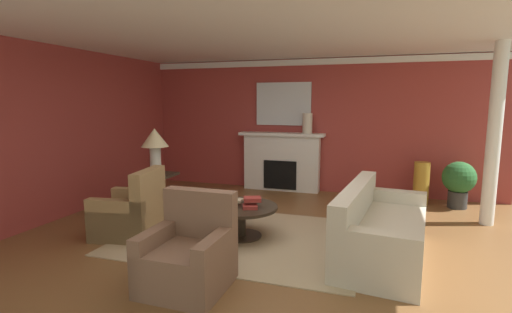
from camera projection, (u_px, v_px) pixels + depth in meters
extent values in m
plane|color=brown|center=(264.00, 245.00, 4.96)|extent=(9.01, 9.01, 0.00)
cube|color=#9E3833|center=(310.00, 126.00, 7.88)|extent=(7.53, 0.12, 2.75)
cube|color=#9E3833|center=(62.00, 133.00, 6.11)|extent=(0.12, 7.11, 2.75)
cube|color=white|center=(272.00, 31.00, 4.84)|extent=(7.53, 7.11, 0.06)
cube|color=white|center=(310.00, 62.00, 7.62)|extent=(7.53, 0.08, 0.12)
cube|color=tan|center=(242.00, 237.00, 5.25)|extent=(3.21, 2.41, 0.01)
cube|color=white|center=(282.00, 163.00, 7.97)|extent=(1.60, 0.25, 1.17)
cube|color=black|center=(281.00, 174.00, 7.99)|extent=(0.70, 0.26, 0.60)
cube|color=white|center=(281.00, 134.00, 7.85)|extent=(1.80, 0.35, 0.06)
cube|color=silver|center=(283.00, 104.00, 7.90)|extent=(1.17, 0.04, 0.89)
cube|color=beige|center=(384.00, 238.00, 4.57)|extent=(1.15, 2.20, 0.45)
cube|color=beige|center=(356.00, 201.00, 4.66)|extent=(0.46, 2.11, 0.40)
cube|color=beige|center=(373.00, 261.00, 3.71)|extent=(0.92, 0.31, 0.62)
cube|color=beige|center=(392.00, 211.00, 5.41)|extent=(0.92, 0.31, 0.62)
cube|color=#9E7A4C|center=(128.00, 220.00, 5.29)|extent=(0.91, 0.91, 0.44)
cube|color=#9E7A4C|center=(148.00, 188.00, 5.17)|extent=(0.28, 0.81, 0.51)
cube|color=#9E7A4C|center=(139.00, 208.00, 5.60)|extent=(0.81, 0.26, 0.60)
cube|color=#9E7A4C|center=(116.00, 222.00, 4.96)|extent=(0.81, 0.26, 0.60)
cube|color=brown|center=(187.00, 267.00, 3.78)|extent=(0.81, 0.81, 0.44)
cube|color=brown|center=(200.00, 213.00, 4.01)|extent=(0.80, 0.17, 0.51)
cube|color=brown|center=(158.00, 256.00, 3.87)|extent=(0.15, 0.80, 0.60)
cube|color=brown|center=(217.00, 264.00, 3.66)|extent=(0.15, 0.80, 0.60)
cylinder|color=#2D2319|center=(242.00, 207.00, 5.18)|extent=(1.00, 1.00, 0.04)
cylinder|color=#2D2319|center=(242.00, 223.00, 5.22)|extent=(0.12, 0.12, 0.41)
cylinder|color=#2D2319|center=(242.00, 236.00, 5.24)|extent=(0.56, 0.56, 0.03)
cube|color=#2D2319|center=(156.00, 175.00, 6.15)|extent=(0.56, 0.56, 0.04)
cube|color=#2D2319|center=(157.00, 196.00, 6.20)|extent=(0.10, 0.10, 0.66)
cube|color=#2D2319|center=(158.00, 214.00, 6.25)|extent=(0.45, 0.45, 0.04)
cylinder|color=beige|center=(156.00, 160.00, 6.12)|extent=(0.18, 0.18, 0.45)
cone|color=#C6B284|center=(155.00, 137.00, 6.06)|extent=(0.44, 0.44, 0.30)
cylinder|color=#B7892D|center=(421.00, 183.00, 6.89)|extent=(0.27, 0.27, 0.78)
cylinder|color=beige|center=(308.00, 123.00, 7.63)|extent=(0.20, 0.20, 0.41)
cube|color=maroon|center=(250.00, 207.00, 5.04)|extent=(0.25, 0.23, 0.05)
cube|color=tan|center=(235.00, 200.00, 5.21)|extent=(0.20, 0.17, 0.04)
cube|color=maroon|center=(252.00, 199.00, 5.09)|extent=(0.28, 0.25, 0.05)
cylinder|color=#333333|center=(457.00, 199.00, 6.68)|extent=(0.32, 0.32, 0.30)
sphere|color=#28602D|center=(459.00, 177.00, 6.62)|extent=(0.56, 0.56, 0.56)
cylinder|color=white|center=(494.00, 135.00, 5.60)|extent=(0.20, 0.20, 2.75)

